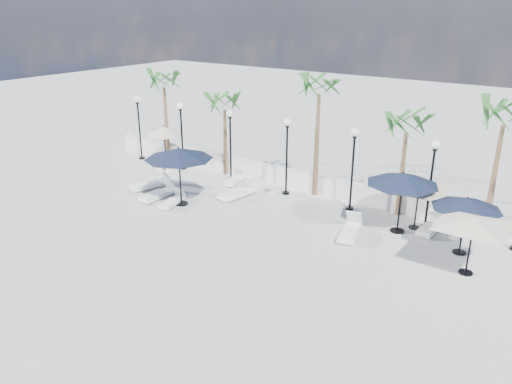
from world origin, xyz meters
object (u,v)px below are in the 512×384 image
Objects in this scene: lounger_0 at (158,193)px; lounger_4 at (350,231)px; lounger_2 at (172,201)px; parasol_cream_small at (164,131)px; lounger_6 at (430,227)px; lounger_5 at (238,192)px; parasol_navy_mid at (403,179)px; parasol_cream_sq_b at (475,217)px; lounger_3 at (150,183)px; lounger_1 at (234,180)px; parasol_navy_right at (467,204)px; parasol_cream_sq_a at (420,181)px; parasol_navy_left at (179,154)px.

lounger_0 is 9.66m from lounger_4.
lounger_2 is 6.41m from parasol_cream_small.
lounger_5 is at bearing -168.96° from lounger_6.
parasol_navy_mid is (-1.11, -0.76, 2.10)m from lounger_6.
lounger_2 is 13.21m from parasol_cream_sq_b.
lounger_5 is at bearing 34.30° from lounger_3.
lounger_1 is at bearing 63.75° from lounger_0.
lounger_5 reaches higher than lounger_4.
parasol_navy_right is 2.50m from parasol_cream_sq_a.
lounger_5 is at bearing -174.71° from parasol_navy_mid.
lounger_6 is at bearing 18.16° from lounger_5.
lounger_5 is 0.48× the size of parasol_cream_sq_b.
parasol_cream_sq_b is at bearing -50.25° from lounger_6.
lounger_3 is at bearing -178.60° from parasol_cream_sq_b.
lounger_0 is 3.93m from lounger_5.
parasol_cream_sq_b is at bearing -67.72° from parasol_navy_right.
lounger_1 is 0.37× the size of parasol_cream_sq_a.
lounger_0 is 0.66× the size of parasol_navy_left.
lounger_0 is 0.95× the size of lounger_5.
parasol_navy_mid is at bearing -144.20° from lounger_6.
parasol_navy_mid is (9.74, 3.38, 2.11)m from lounger_2.
lounger_1 is 0.54× the size of parasol_navy_left.
lounger_3 reaches higher than lounger_0.
parasol_navy_right reaches higher than parasol_cream_sq_a.
lounger_1 is 4.43m from parasol_navy_left.
parasol_cream_sq_b reaches higher than parasol_navy_right.
lounger_6 is at bearing 1.76° from parasol_cream_sq_a.
lounger_4 is (7.85, -2.34, 0.04)m from lounger_1.
parasol_cream_sq_b is 1.88× the size of parasol_cream_small.
parasol_cream_sq_b is (0.60, -1.47, 0.12)m from parasol_navy_right.
lounger_1 is at bearing 179.90° from parasol_cream_sq_a.
lounger_4 is at bearing -10.25° from parasol_cream_small.
lounger_5 is 10.65m from parasol_navy_right.
parasol_navy_mid is (9.47, 3.03, -0.17)m from parasol_navy_left.
parasol_cream_sq_a is (-2.17, 1.23, 0.08)m from parasol_navy_right.
parasol_cream_sq_a reaches higher than lounger_4.
lounger_6 is (10.85, 4.14, 0.01)m from lounger_2.
parasol_navy_left reaches higher than lounger_6.
parasol_cream_sq_a reaches higher than lounger_6.
parasol_navy_right is at bearing 8.16° from lounger_0.
lounger_6 is 1.99m from parasol_cream_sq_a.
parasol_cream_small is at bearing 180.00° from parasol_cream_sq_a.
parasol_navy_left is (-10.59, -3.79, 2.27)m from lounger_6.
parasol_navy_left is (1.47, 0.11, 2.23)m from lounger_0.
lounger_5 is at bearing 35.09° from lounger_0.
lounger_5 is (3.10, 2.41, 0.01)m from lounger_0.
lounger_6 is at bearing 27.42° from lounger_3.
parasol_navy_right is at bearing -10.60° from parasol_navy_mid.
parasol_cream_sq_a is 14.74m from parasol_cream_small.
lounger_6 is (2.53, 2.34, -0.03)m from lounger_4.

